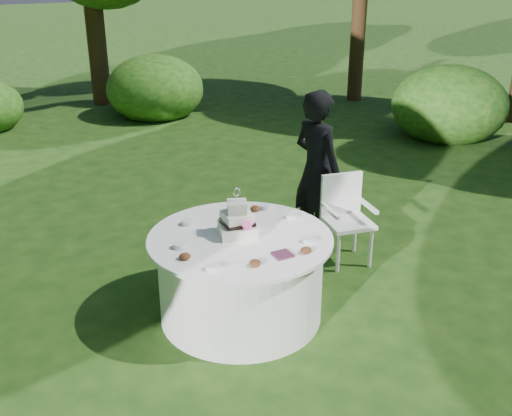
% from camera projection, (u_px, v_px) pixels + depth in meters
% --- Properties ---
extents(ground, '(80.00, 80.00, 0.00)m').
position_uv_depth(ground, '(241.00, 315.00, 5.30)').
color(ground, black).
rests_on(ground, ground).
extents(napkins, '(0.14, 0.14, 0.02)m').
position_uv_depth(napkins, '(283.00, 255.00, 4.68)').
color(napkins, '#4C2039').
rests_on(napkins, table).
extents(feather_plume, '(0.48, 0.07, 0.01)m').
position_uv_depth(feather_plume, '(235.00, 264.00, 4.54)').
color(feather_plume, silver).
rests_on(feather_plume, table).
extents(guest, '(0.52, 0.69, 1.71)m').
position_uv_depth(guest, '(317.00, 170.00, 6.28)').
color(guest, black).
rests_on(guest, ground).
extents(table, '(1.56, 1.56, 0.77)m').
position_uv_depth(table, '(241.00, 277.00, 5.15)').
color(table, silver).
rests_on(table, ground).
extents(cake, '(0.37, 0.37, 0.42)m').
position_uv_depth(cake, '(238.00, 222.00, 4.99)').
color(cake, white).
rests_on(cake, table).
extents(chair, '(0.52, 0.52, 0.90)m').
position_uv_depth(chair, '(345.00, 212.00, 6.11)').
color(chair, white).
rests_on(chair, ground).
extents(votives, '(1.20, 0.95, 0.04)m').
position_uv_depth(votives, '(242.00, 232.00, 5.04)').
color(votives, white).
rests_on(votives, table).
extents(petal_cups, '(1.01, 1.03, 0.05)m').
position_uv_depth(petal_cups, '(251.00, 243.00, 4.84)').
color(petal_cups, '#562D16').
rests_on(petal_cups, table).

